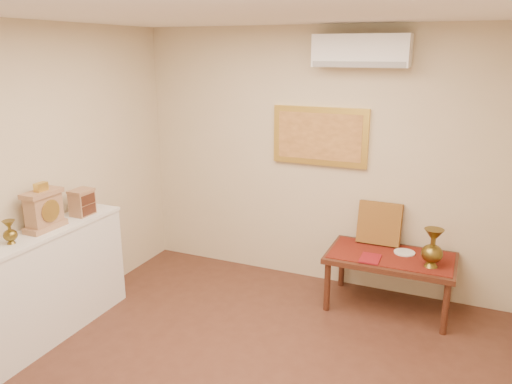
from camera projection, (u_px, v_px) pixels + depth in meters
The scene contains 15 objects.
ceiling at pixel (216, 6), 2.87m from camera, with size 4.50×4.50×0.00m, color white.
wall_back at pixel (320, 159), 5.23m from camera, with size 4.00×0.02×2.70m, color beige.
wall_left at pixel (0, 193), 4.01m from camera, with size 0.02×4.50×2.70m, color beige.
brass_urn_small at pixel (9, 229), 3.92m from camera, with size 0.11×0.11×0.25m, color brown, non-canonical shape.
table_cloth at pixel (391, 255), 4.79m from camera, with size 1.14×0.59×0.01m, color maroon.
brass_urn_tall at pixel (433, 244), 4.48m from camera, with size 0.19×0.19×0.44m, color brown, non-canonical shape.
plate at pixel (404, 252), 4.84m from camera, with size 0.20×0.20×0.01m, color silver.
menu at pixel (370, 258), 4.70m from camera, with size 0.18×0.25×0.01m, color maroon.
cushion at pixel (379, 223), 5.04m from camera, with size 0.43×0.10×0.43m, color #622613.
display_ledge at pixel (30, 293), 4.18m from camera, with size 0.37×2.02×0.98m.
mantel_clock at pixel (44, 210), 4.22m from camera, with size 0.17×0.36×0.41m.
wooden_chest at pixel (82, 202), 4.60m from camera, with size 0.16×0.21×0.24m.
low_table at pixel (391, 262), 4.81m from camera, with size 1.20×0.70×0.55m.
painting at pixel (320, 136), 5.14m from camera, with size 1.00×0.06×0.60m.
ac_unit at pixel (361, 51), 4.66m from camera, with size 0.90×0.25×0.30m.
Camera 1 is at (1.43, -2.71, 2.46)m, focal length 35.00 mm.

